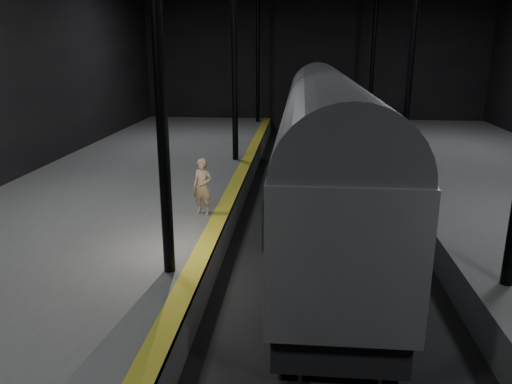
# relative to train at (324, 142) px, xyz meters

# --- Properties ---
(ground) EXTENTS (44.00, 44.00, 0.00)m
(ground) POSITION_rel_train_xyz_m (0.00, -2.82, -2.86)
(ground) COLOR black
(ground) RESTS_ON ground
(platform_left) EXTENTS (9.00, 43.80, 1.00)m
(platform_left) POSITION_rel_train_xyz_m (-7.50, -2.82, -2.36)
(platform_left) COLOR #535350
(platform_left) RESTS_ON ground
(tactile_strip) EXTENTS (0.50, 43.80, 0.01)m
(tactile_strip) POSITION_rel_train_xyz_m (-3.25, -2.82, -1.86)
(tactile_strip) COLOR #9B941C
(tactile_strip) RESTS_ON platform_left
(track) EXTENTS (2.40, 43.00, 0.24)m
(track) POSITION_rel_train_xyz_m (0.00, -2.82, -2.80)
(track) COLOR #3F3328
(track) RESTS_ON ground
(train) EXTENTS (2.88, 19.21, 5.13)m
(train) POSITION_rel_train_xyz_m (0.00, 0.00, 0.00)
(train) COLOR #A7A9AF
(train) RESTS_ON ground
(woman) EXTENTS (0.74, 0.59, 1.77)m
(woman) POSITION_rel_train_xyz_m (-3.80, -2.69, -0.98)
(woman) COLOR tan
(woman) RESTS_ON platform_left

